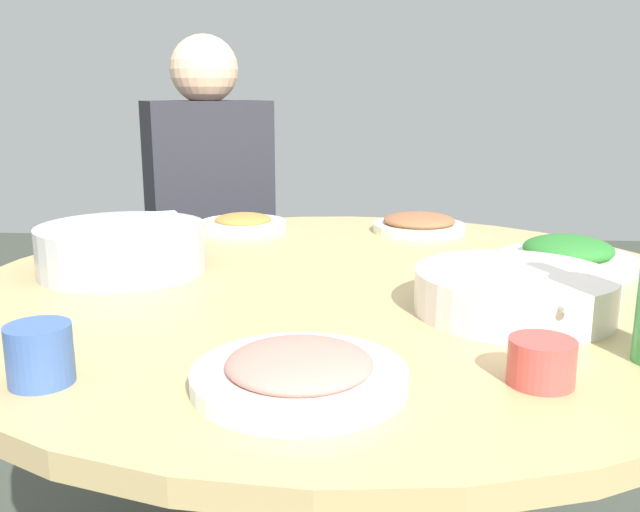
# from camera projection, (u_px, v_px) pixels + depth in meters

# --- Properties ---
(round_dining_table) EXTENTS (1.28, 1.28, 0.75)m
(round_dining_table) POSITION_uv_depth(u_px,v_px,m) (340.00, 337.00, 1.21)
(round_dining_table) COLOR #99999E
(round_dining_table) RESTS_ON ground
(rice_bowl) EXTENTS (0.30, 0.30, 0.09)m
(rice_bowl) POSITION_uv_depth(u_px,v_px,m) (122.00, 247.00, 1.25)
(rice_bowl) COLOR #B2B5BA
(rice_bowl) RESTS_ON round_dining_table
(soup_bowl) EXTENTS (0.31, 0.29, 0.06)m
(soup_bowl) POSITION_uv_depth(u_px,v_px,m) (514.00, 293.00, 1.02)
(soup_bowl) COLOR silver
(soup_bowl) RESTS_ON round_dining_table
(dish_stirfry) EXTENTS (0.21, 0.21, 0.04)m
(dish_stirfry) POSITION_uv_depth(u_px,v_px,m) (419.00, 224.00, 1.61)
(dish_stirfry) COLOR silver
(dish_stirfry) RESTS_ON round_dining_table
(dish_shrimp) EXTENTS (0.24, 0.24, 0.04)m
(dish_shrimp) POSITION_uv_depth(u_px,v_px,m) (299.00, 372.00, 0.76)
(dish_shrimp) COLOR silver
(dish_shrimp) RESTS_ON round_dining_table
(dish_greens) EXTENTS (0.25, 0.25, 0.06)m
(dish_greens) POSITION_uv_depth(u_px,v_px,m) (567.00, 256.00, 1.28)
(dish_greens) COLOR silver
(dish_greens) RESTS_ON round_dining_table
(dish_tofu_braise) EXTENTS (0.20, 0.20, 0.04)m
(dish_tofu_braise) POSITION_uv_depth(u_px,v_px,m) (243.00, 223.00, 1.63)
(dish_tofu_braise) COLOR white
(dish_tofu_braise) RESTS_ON round_dining_table
(tea_cup_near) EXTENTS (0.07, 0.07, 0.07)m
(tea_cup_near) POSITION_uv_depth(u_px,v_px,m) (40.00, 354.00, 0.77)
(tea_cup_near) COLOR #3B5B9C
(tea_cup_near) RESTS_ON round_dining_table
(tea_cup_far) EXTENTS (0.08, 0.08, 0.05)m
(tea_cup_far) POSITION_uv_depth(u_px,v_px,m) (102.00, 230.00, 1.49)
(tea_cup_far) COLOR #C64B3F
(tea_cup_far) RESTS_ON round_dining_table
(tea_cup_side) EXTENTS (0.07, 0.07, 0.05)m
(tea_cup_side) POSITION_uv_depth(u_px,v_px,m) (541.00, 362.00, 0.77)
(tea_cup_side) COLOR #CF4842
(tea_cup_side) RESTS_ON round_dining_table
(stool_for_diner_left) EXTENTS (0.32, 0.32, 0.46)m
(stool_for_diner_left) POSITION_uv_depth(u_px,v_px,m) (215.00, 371.00, 2.15)
(stool_for_diner_left) COLOR brown
(stool_for_diner_left) RESTS_ON ground
(diner_left) EXTENTS (0.45, 0.44, 0.76)m
(diner_left) POSITION_uv_depth(u_px,v_px,m) (209.00, 193.00, 2.02)
(diner_left) COLOR #2D333D
(diner_left) RESTS_ON stool_for_diner_left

